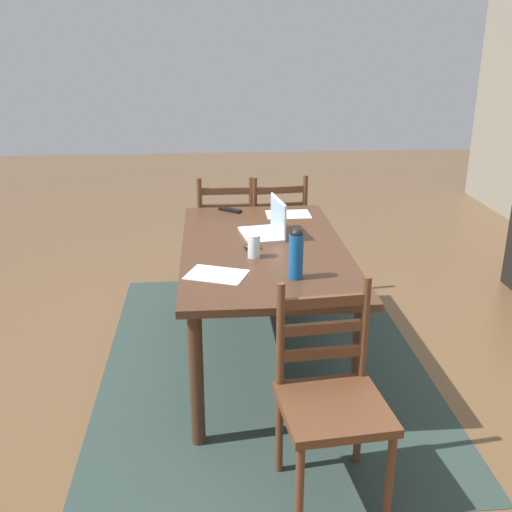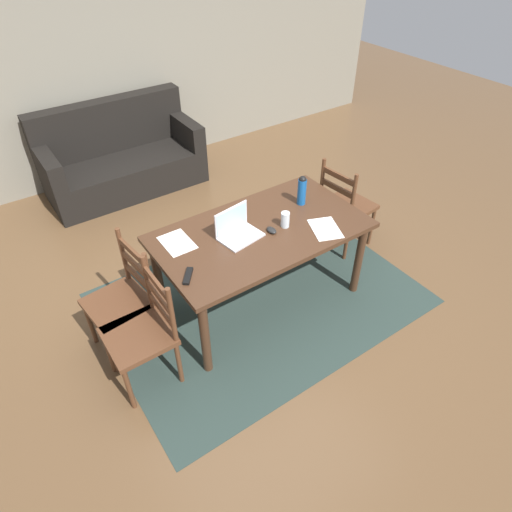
{
  "view_description": "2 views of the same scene",
  "coord_description": "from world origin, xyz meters",
  "px_view_note": "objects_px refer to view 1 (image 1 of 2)",
  "views": [
    {
      "loc": [
        3.3,
        -0.31,
        1.93
      ],
      "look_at": [
        0.03,
        -0.05,
        0.71
      ],
      "focal_mm": 42.38,
      "sensor_mm": 36.0,
      "label": 1
    },
    {
      "loc": [
        -1.65,
        -2.32,
        2.86
      ],
      "look_at": [
        -0.08,
        -0.05,
        0.57
      ],
      "focal_mm": 31.33,
      "sensor_mm": 36.0,
      "label": 2
    }
  ],
  "objects_px": {
    "drinking_glass": "(254,246)",
    "computer_mouse": "(252,246)",
    "tv_remote": "(230,210)",
    "chair_left_far": "(275,234)",
    "dining_table": "(264,260)",
    "water_bottle": "(296,253)",
    "chair_left_near": "(226,235)",
    "chair_right_far": "(331,400)",
    "laptop": "(269,226)"
  },
  "relations": [
    {
      "from": "computer_mouse",
      "to": "chair_left_far",
      "type": "bearing_deg",
      "value": 167.16
    },
    {
      "from": "chair_right_far",
      "to": "tv_remote",
      "type": "xyz_separation_m",
      "value": [
        -1.87,
        -0.35,
        0.31
      ]
    },
    {
      "from": "chair_left_far",
      "to": "laptop",
      "type": "relative_size",
      "value": 2.71
    },
    {
      "from": "drinking_glass",
      "to": "dining_table",
      "type": "bearing_deg",
      "value": 158.92
    },
    {
      "from": "dining_table",
      "to": "chair_left_far",
      "type": "height_order",
      "value": "chair_left_far"
    },
    {
      "from": "dining_table",
      "to": "chair_left_near",
      "type": "distance_m",
      "value": 1.17
    },
    {
      "from": "chair_left_near",
      "to": "water_bottle",
      "type": "relative_size",
      "value": 3.6
    },
    {
      "from": "water_bottle",
      "to": "computer_mouse",
      "type": "height_order",
      "value": "water_bottle"
    },
    {
      "from": "dining_table",
      "to": "chair_left_near",
      "type": "relative_size",
      "value": 1.78
    },
    {
      "from": "chair_right_far",
      "to": "chair_left_far",
      "type": "relative_size",
      "value": 1.0
    },
    {
      "from": "chair_left_far",
      "to": "water_bottle",
      "type": "relative_size",
      "value": 3.6
    },
    {
      "from": "chair_left_near",
      "to": "laptop",
      "type": "relative_size",
      "value": 2.71
    },
    {
      "from": "laptop",
      "to": "chair_left_far",
      "type": "bearing_deg",
      "value": 171.22
    },
    {
      "from": "water_bottle",
      "to": "tv_remote",
      "type": "relative_size",
      "value": 1.55
    },
    {
      "from": "chair_right_far",
      "to": "water_bottle",
      "type": "relative_size",
      "value": 3.6
    },
    {
      "from": "chair_left_far",
      "to": "computer_mouse",
      "type": "relative_size",
      "value": 9.5
    },
    {
      "from": "computer_mouse",
      "to": "drinking_glass",
      "type": "bearing_deg",
      "value": -0.27
    },
    {
      "from": "dining_table",
      "to": "drinking_glass",
      "type": "bearing_deg",
      "value": -21.08
    },
    {
      "from": "laptop",
      "to": "tv_remote",
      "type": "bearing_deg",
      "value": -158.31
    },
    {
      "from": "chair_right_far",
      "to": "drinking_glass",
      "type": "relative_size",
      "value": 7.36
    },
    {
      "from": "water_bottle",
      "to": "drinking_glass",
      "type": "height_order",
      "value": "water_bottle"
    },
    {
      "from": "chair_right_far",
      "to": "computer_mouse",
      "type": "relative_size",
      "value": 9.5
    },
    {
      "from": "chair_left_near",
      "to": "chair_right_far",
      "type": "bearing_deg",
      "value": 9.37
    },
    {
      "from": "chair_left_near",
      "to": "computer_mouse",
      "type": "height_order",
      "value": "chair_left_near"
    },
    {
      "from": "dining_table",
      "to": "computer_mouse",
      "type": "distance_m",
      "value": 0.14
    },
    {
      "from": "chair_right_far",
      "to": "dining_table",
      "type": "bearing_deg",
      "value": -170.73
    },
    {
      "from": "chair_left_far",
      "to": "water_bottle",
      "type": "height_order",
      "value": "water_bottle"
    },
    {
      "from": "dining_table",
      "to": "water_bottle",
      "type": "xyz_separation_m",
      "value": [
        0.5,
        0.12,
        0.23
      ]
    },
    {
      "from": "laptop",
      "to": "drinking_glass",
      "type": "xyz_separation_m",
      "value": [
        0.38,
        -0.12,
        0.01
      ]
    },
    {
      "from": "laptop",
      "to": "computer_mouse",
      "type": "xyz_separation_m",
      "value": [
        0.25,
        -0.12,
        -0.04
      ]
    },
    {
      "from": "chair_left_far",
      "to": "water_bottle",
      "type": "distance_m",
      "value": 1.7
    },
    {
      "from": "chair_left_near",
      "to": "drinking_glass",
      "type": "height_order",
      "value": "chair_left_near"
    },
    {
      "from": "chair_right_far",
      "to": "tv_remote",
      "type": "distance_m",
      "value": 1.93
    },
    {
      "from": "water_bottle",
      "to": "drinking_glass",
      "type": "relative_size",
      "value": 2.04
    },
    {
      "from": "dining_table",
      "to": "chair_left_near",
      "type": "height_order",
      "value": "chair_left_near"
    },
    {
      "from": "computer_mouse",
      "to": "laptop",
      "type": "bearing_deg",
      "value": 153.9
    },
    {
      "from": "water_bottle",
      "to": "chair_right_far",
      "type": "bearing_deg",
      "value": 6.25
    },
    {
      "from": "water_bottle",
      "to": "tv_remote",
      "type": "height_order",
      "value": "water_bottle"
    },
    {
      "from": "chair_right_far",
      "to": "laptop",
      "type": "relative_size",
      "value": 2.71
    },
    {
      "from": "chair_left_far",
      "to": "drinking_glass",
      "type": "xyz_separation_m",
      "value": [
        1.32,
        -0.26,
        0.37
      ]
    },
    {
      "from": "dining_table",
      "to": "chair_left_near",
      "type": "bearing_deg",
      "value": -170.54
    },
    {
      "from": "chair_right_far",
      "to": "chair_left_far",
      "type": "xyz_separation_m",
      "value": [
        -2.27,
        0.01,
        0.0
      ]
    },
    {
      "from": "tv_remote",
      "to": "chair_left_far",
      "type": "bearing_deg",
      "value": -3.82
    },
    {
      "from": "drinking_glass",
      "to": "chair_right_far",
      "type": "bearing_deg",
      "value": 15.08
    },
    {
      "from": "chair_left_far",
      "to": "computer_mouse",
      "type": "bearing_deg",
      "value": -12.59
    },
    {
      "from": "dining_table",
      "to": "tv_remote",
      "type": "relative_size",
      "value": 9.96
    },
    {
      "from": "drinking_glass",
      "to": "computer_mouse",
      "type": "xyz_separation_m",
      "value": [
        -0.13,
        0.0,
        -0.05
      ]
    },
    {
      "from": "tv_remote",
      "to": "water_bottle",
      "type": "bearing_deg",
      "value": -128.84
    },
    {
      "from": "dining_table",
      "to": "tv_remote",
      "type": "distance_m",
      "value": 0.76
    },
    {
      "from": "dining_table",
      "to": "chair_left_far",
      "type": "relative_size",
      "value": 1.78
    }
  ]
}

